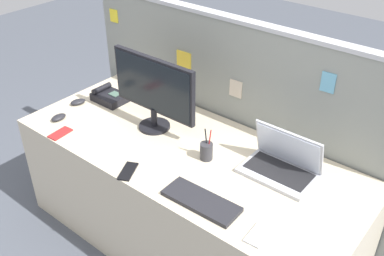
# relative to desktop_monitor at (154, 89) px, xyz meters

# --- Properties ---
(ground_plane) EXTENTS (10.00, 10.00, 0.00)m
(ground_plane) POSITION_rel_desktop_monitor_xyz_m (0.30, -0.07, -0.96)
(ground_plane) COLOR #4C515B
(desk) EXTENTS (2.03, 0.84, 0.71)m
(desk) POSITION_rel_desktop_monitor_xyz_m (0.30, -0.07, -0.61)
(desk) COLOR beige
(desk) RESTS_ON ground_plane
(cubicle_divider) EXTENTS (2.20, 0.08, 1.34)m
(cubicle_divider) POSITION_rel_desktop_monitor_xyz_m (0.30, 0.39, -0.29)
(cubicle_divider) COLOR gray
(cubicle_divider) RESTS_ON ground_plane
(desktop_monitor) EXTENTS (0.59, 0.19, 0.45)m
(desktop_monitor) POSITION_rel_desktop_monitor_xyz_m (0.00, 0.00, 0.00)
(desktop_monitor) COLOR black
(desktop_monitor) RESTS_ON desk
(laptop) EXTENTS (0.38, 0.24, 0.24)m
(laptop) POSITION_rel_desktop_monitor_xyz_m (0.81, 0.09, -0.20)
(laptop) COLOR #B2B5BC
(laptop) RESTS_ON desk
(desk_phone) EXTENTS (0.22, 0.16, 0.09)m
(desk_phone) POSITION_rel_desktop_monitor_xyz_m (-0.46, 0.05, -0.23)
(desk_phone) COLOR black
(desk_phone) RESTS_ON desk
(keyboard_main) EXTENTS (0.39, 0.16, 0.02)m
(keyboard_main) POSITION_rel_desktop_monitor_xyz_m (0.63, -0.36, -0.25)
(keyboard_main) COLOR #232328
(keyboard_main) RESTS_ON desk
(computer_mouse_right_hand) EXTENTS (0.09, 0.11, 0.03)m
(computer_mouse_right_hand) POSITION_rel_desktop_monitor_xyz_m (-0.58, -0.12, -0.24)
(computer_mouse_right_hand) COLOR #232328
(computer_mouse_right_hand) RESTS_ON desk
(computer_mouse_left_hand) EXTENTS (0.06, 0.10, 0.03)m
(computer_mouse_left_hand) POSITION_rel_desktop_monitor_xyz_m (-0.52, -0.32, -0.24)
(computer_mouse_left_hand) COLOR #232328
(computer_mouse_left_hand) RESTS_ON desk
(pen_cup) EXTENTS (0.07, 0.07, 0.19)m
(pen_cup) POSITION_rel_desktop_monitor_xyz_m (0.44, -0.06, -0.21)
(pen_cup) COLOR #333338
(pen_cup) RESTS_ON desk
(cell_phone_black_slab) EXTENTS (0.12, 0.16, 0.01)m
(cell_phone_black_slab) POSITION_rel_desktop_monitor_xyz_m (0.19, -0.41, -0.25)
(cell_phone_black_slab) COLOR black
(cell_phone_black_slab) RESTS_ON desk
(cell_phone_red_case) EXTENTS (0.08, 0.14, 0.01)m
(cell_phone_red_case) POSITION_rel_desktop_monitor_xyz_m (-0.38, -0.41, -0.25)
(cell_phone_red_case) COLOR #B22323
(cell_phone_red_case) RESTS_ON desk
(cell_phone_silver_slab) EXTENTS (0.08, 0.14, 0.01)m
(cell_phone_silver_slab) POSITION_rel_desktop_monitor_xyz_m (0.96, -0.37, -0.25)
(cell_phone_silver_slab) COLOR #B7BAC1
(cell_phone_silver_slab) RESTS_ON desk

